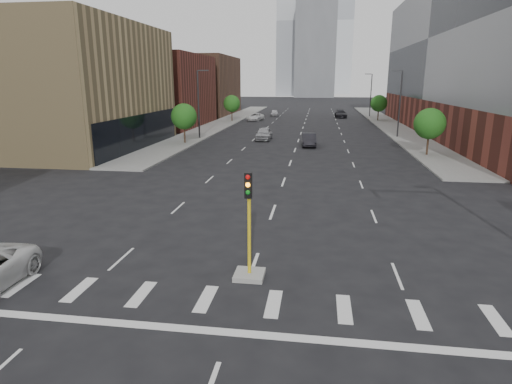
% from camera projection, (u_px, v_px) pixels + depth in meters
% --- Properties ---
extents(sidewalk_left_far, '(5.00, 92.00, 0.15)m').
position_uv_depth(sidewalk_left_far, '(226.00, 122.00, 81.73)').
color(sidewalk_left_far, gray).
rests_on(sidewalk_left_far, ground).
extents(sidewalk_right_far, '(5.00, 92.00, 0.15)m').
position_uv_depth(sidewalk_right_far, '(388.00, 124.00, 77.56)').
color(sidewalk_right_far, gray).
rests_on(sidewalk_right_far, ground).
extents(building_left_mid, '(20.00, 24.00, 14.00)m').
position_uv_depth(building_left_mid, '(56.00, 87.00, 49.16)').
color(building_left_mid, tan).
rests_on(building_left_mid, ground).
extents(building_left_far_a, '(20.00, 22.00, 12.00)m').
position_uv_depth(building_left_far_a, '(145.00, 91.00, 74.30)').
color(building_left_far_a, brown).
rests_on(building_left_far_a, ground).
extents(building_left_far_b, '(20.00, 24.00, 13.00)m').
position_uv_depth(building_left_far_b, '(189.00, 86.00, 99.06)').
color(building_left_far_b, brown).
rests_on(building_left_far_b, ground).
extents(tower_left, '(22.00, 22.00, 70.00)m').
position_uv_depth(tower_left, '(301.00, 23.00, 211.61)').
color(tower_left, '#B2B7BC').
rests_on(tower_left, ground).
extents(tower_right, '(20.00, 20.00, 80.00)m').
position_uv_depth(tower_right, '(335.00, 22.00, 246.12)').
color(tower_right, '#B2B7BC').
rests_on(tower_right, ground).
extents(tower_mid, '(18.00, 18.00, 44.00)m').
position_uv_depth(tower_mid, '(316.00, 48.00, 194.66)').
color(tower_mid, slate).
rests_on(tower_mid, ground).
extents(median_traffic_signal, '(1.20, 1.20, 4.40)m').
position_uv_depth(median_traffic_signal, '(249.00, 255.00, 17.17)').
color(median_traffic_signal, '#999993').
rests_on(median_traffic_signal, ground).
extents(streetlight_right_a, '(1.60, 0.22, 9.07)m').
position_uv_depth(streetlight_right_a, '(399.00, 101.00, 58.34)').
color(streetlight_right_a, '#2D2D30').
rests_on(streetlight_right_a, ground).
extents(streetlight_right_b, '(1.60, 0.22, 9.07)m').
position_uv_depth(streetlight_right_b, '(370.00, 93.00, 91.84)').
color(streetlight_right_b, '#2D2D30').
rests_on(streetlight_right_b, ground).
extents(streetlight_left, '(1.60, 0.22, 9.07)m').
position_uv_depth(streetlight_left, '(199.00, 101.00, 57.28)').
color(streetlight_left, '#2D2D30').
rests_on(streetlight_left, ground).
extents(tree_left_near, '(3.20, 3.20, 4.85)m').
position_uv_depth(tree_left_near, '(184.00, 117.00, 52.99)').
color(tree_left_near, '#382619').
rests_on(tree_left_near, ground).
extents(tree_left_far, '(3.20, 3.20, 4.85)m').
position_uv_depth(tree_left_far, '(232.00, 104.00, 81.70)').
color(tree_left_far, '#382619').
rests_on(tree_left_far, ground).
extents(tree_right_near, '(3.20, 3.20, 4.85)m').
position_uv_depth(tree_right_near, '(430.00, 124.00, 44.31)').
color(tree_right_near, '#382619').
rests_on(tree_right_near, ground).
extents(tree_right_far, '(3.20, 3.20, 4.85)m').
position_uv_depth(tree_right_far, '(379.00, 103.00, 82.60)').
color(tree_right_far, '#382619').
rests_on(tree_right_far, ground).
extents(car_near_left, '(1.98, 4.89, 1.67)m').
position_uv_depth(car_near_left, '(264.00, 134.00, 57.06)').
color(car_near_left, '#A0A1A5').
rests_on(car_near_left, ground).
extents(car_mid_right, '(1.89, 4.75, 1.54)m').
position_uv_depth(car_mid_right, '(309.00, 140.00, 51.67)').
color(car_mid_right, black).
rests_on(car_mid_right, ground).
extents(car_far_left, '(3.23, 5.49, 1.43)m').
position_uv_depth(car_far_left, '(255.00, 117.00, 84.29)').
color(car_far_left, white).
rests_on(car_far_left, ground).
extents(car_deep_right, '(2.54, 5.54, 1.57)m').
position_uv_depth(car_deep_right, '(341.00, 114.00, 90.79)').
color(car_deep_right, black).
rests_on(car_deep_right, ground).
extents(car_distant, '(1.80, 4.09, 1.37)m').
position_uv_depth(car_distant, '(275.00, 113.00, 94.71)').
color(car_distant, silver).
rests_on(car_distant, ground).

